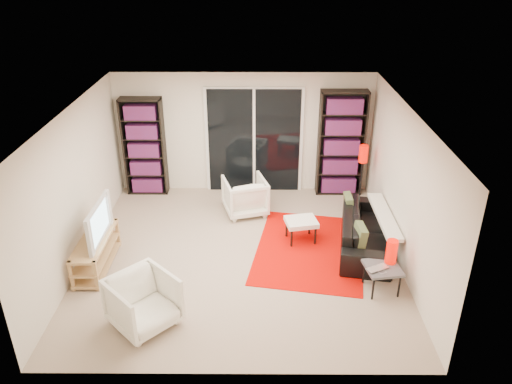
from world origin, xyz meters
TOP-DOWN VIEW (x-y plane):
  - floor at (0.00, 0.00)m, footprint 5.00×5.00m
  - wall_back at (0.00, 2.50)m, footprint 5.00×0.02m
  - wall_front at (0.00, -2.50)m, footprint 5.00×0.02m
  - wall_left at (-2.50, 0.00)m, footprint 0.02×5.00m
  - wall_right at (2.50, 0.00)m, footprint 0.02×5.00m
  - ceiling at (0.00, 0.00)m, footprint 5.00×5.00m
  - sliding_door at (0.20, 2.46)m, footprint 1.92×0.08m
  - bookshelf_left at (-1.95, 2.33)m, footprint 0.80×0.30m
  - bookshelf_right at (1.90, 2.33)m, footprint 0.90×0.30m
  - tv_stand at (-2.22, -0.32)m, footprint 0.41×1.29m
  - tv at (-2.20, -0.32)m, footprint 0.16×1.04m
  - rug at (1.14, 0.18)m, footprint 2.09×2.58m
  - sofa at (2.07, 0.32)m, footprint 1.12×2.12m
  - armchair_back at (0.04, 1.46)m, footprint 0.92×0.94m
  - armchair_front at (-1.20, -1.64)m, footprint 1.10×1.10m
  - ottoman at (1.01, 0.47)m, footprint 0.58×0.51m
  - side_table at (2.07, -0.89)m, footprint 0.55×0.55m
  - laptop at (2.00, -0.99)m, footprint 0.38×0.33m
  - table_lamp at (2.20, -0.77)m, footprint 0.16×0.16m
  - floor_lamp at (2.23, 1.80)m, footprint 0.18×0.18m

SIDE VIEW (x-z plane):
  - floor at x=0.00m, z-range 0.00..0.00m
  - rug at x=1.14m, z-range 0.00..0.01m
  - tv_stand at x=-2.22m, z-range 0.01..0.51m
  - sofa at x=2.07m, z-range 0.00..0.59m
  - ottoman at x=1.01m, z-range 0.14..0.54m
  - armchair_back at x=0.04m, z-range 0.00..0.69m
  - side_table at x=2.07m, z-range 0.16..0.56m
  - armchair_front at x=-1.20m, z-range 0.00..0.72m
  - laptop at x=2.00m, z-range 0.40..0.43m
  - table_lamp at x=2.20m, z-range 0.40..0.76m
  - tv at x=-2.20m, z-range 0.50..1.10m
  - floor_lamp at x=2.23m, z-range 0.30..1.52m
  - bookshelf_left at x=-1.95m, z-range 0.00..1.95m
  - sliding_door at x=0.20m, z-range -0.03..2.13m
  - bookshelf_right at x=1.90m, z-range 0.00..2.10m
  - wall_back at x=0.00m, z-range 0.00..2.40m
  - wall_front at x=0.00m, z-range 0.00..2.40m
  - wall_left at x=-2.50m, z-range 0.00..2.40m
  - wall_right at x=2.50m, z-range 0.00..2.40m
  - ceiling at x=0.00m, z-range 2.39..2.41m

